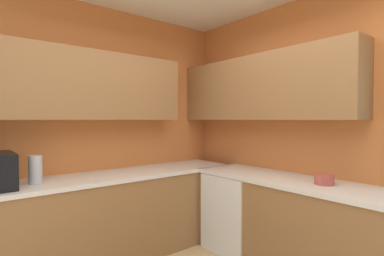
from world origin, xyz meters
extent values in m
cube|color=#D17238|center=(0.00, 1.71, 1.35)|extent=(3.83, 0.06, 2.71)
cube|color=#D17238|center=(-1.88, 0.00, 1.35)|extent=(0.06, 3.48, 2.71)
cube|color=olive|center=(-1.69, -0.20, 1.80)|extent=(0.32, 2.35, 0.70)
cube|color=olive|center=(-0.75, 1.52, 1.80)|extent=(2.20, 0.32, 0.70)
cube|color=olive|center=(-1.54, 0.00, 0.42)|extent=(0.62, 3.06, 0.85)
cube|color=silver|center=(-1.54, 0.00, 0.87)|extent=(0.65, 3.09, 0.04)
cube|color=olive|center=(0.21, 1.37, 0.42)|extent=(2.89, 0.62, 0.85)
cube|color=silver|center=(0.21, 1.37, 0.87)|extent=(2.92, 0.65, 0.04)
cube|color=white|center=(-0.88, 1.34, 0.42)|extent=(0.60, 0.60, 0.84)
cylinder|color=#B7B7BC|center=(-1.52, -0.58, 1.01)|extent=(0.11, 0.11, 0.25)
cylinder|color=#B74C42|center=(0.08, 1.37, 0.93)|extent=(0.16, 0.16, 0.09)
camera|label=1|loc=(1.33, -1.11, 1.45)|focal=27.39mm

